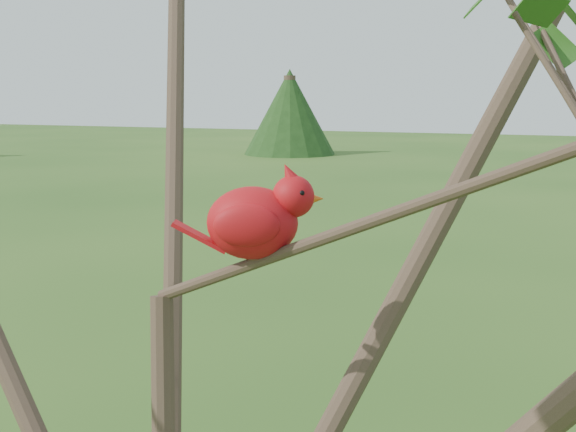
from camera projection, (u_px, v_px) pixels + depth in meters
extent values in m
ellipsoid|color=red|center=(252.00, 223.00, 1.12)|extent=(0.15, 0.14, 0.10)
sphere|color=red|center=(293.00, 196.00, 1.11)|extent=(0.08, 0.08, 0.06)
cone|color=red|center=(290.00, 175.00, 1.11)|extent=(0.05, 0.04, 0.04)
cone|color=#D85914|center=(315.00, 199.00, 1.11)|extent=(0.03, 0.03, 0.02)
ellipsoid|color=black|center=(307.00, 199.00, 1.11)|extent=(0.03, 0.03, 0.03)
cube|color=red|center=(200.00, 237.00, 1.13)|extent=(0.08, 0.05, 0.04)
ellipsoid|color=red|center=(251.00, 216.00, 1.16)|extent=(0.09, 0.06, 0.06)
ellipsoid|color=red|center=(247.00, 226.00, 1.08)|extent=(0.09, 0.06, 0.06)
cylinder|color=#3A281F|center=(290.00, 115.00, 27.53)|extent=(0.40, 0.40, 2.69)
cone|color=#1A3613|center=(290.00, 112.00, 27.51)|extent=(3.14, 3.14, 2.92)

